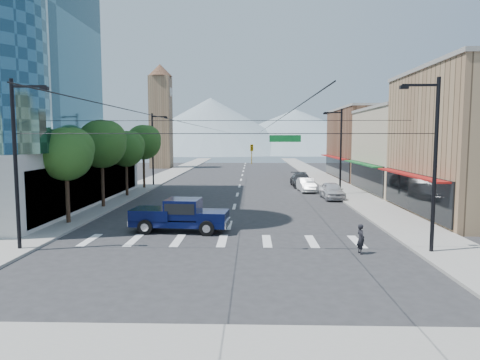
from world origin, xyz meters
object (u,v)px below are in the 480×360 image
at_px(pedestrian, 361,239).
at_px(pickup_truck, 180,214).
at_px(parked_car_mid, 306,185).
at_px(parked_car_far, 301,180).
at_px(parked_car_near, 332,191).

bearing_deg(pedestrian, pickup_truck, 51.64).
bearing_deg(pickup_truck, parked_car_mid, 67.38).
bearing_deg(pedestrian, parked_car_far, -13.03).
bearing_deg(parked_car_near, pickup_truck, -131.51).
distance_m(pickup_truck, pedestrian, 11.44).
xyz_separation_m(parked_car_mid, parked_car_far, (0.00, 4.92, 0.09)).
distance_m(parked_car_mid, parked_car_far, 4.92).
relative_size(parked_car_near, parked_car_mid, 1.06).
xyz_separation_m(pedestrian, parked_car_far, (0.45, 30.62, 0.06)).
height_order(pickup_truck, parked_car_near, pickup_truck).
height_order(parked_car_near, parked_car_mid, parked_car_near).
xyz_separation_m(pedestrian, parked_car_mid, (0.45, 25.71, -0.03)).
height_order(parked_car_mid, parked_car_far, parked_car_far).
xyz_separation_m(pickup_truck, pedestrian, (10.26, -5.04, -0.32)).
height_order(pickup_truck, pedestrian, pickup_truck).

